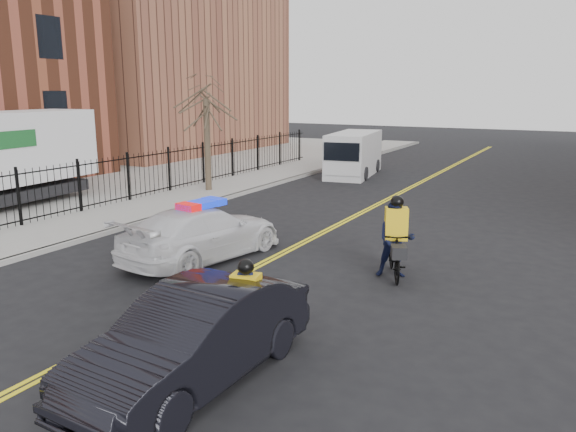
% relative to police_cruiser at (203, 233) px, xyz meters
% --- Properties ---
extents(ground, '(120.00, 120.00, 0.00)m').
position_rel_police_cruiser_xyz_m(ground, '(1.66, -1.73, -0.74)').
color(ground, black).
rests_on(ground, ground).
extents(center_line_left, '(0.10, 60.00, 0.01)m').
position_rel_police_cruiser_xyz_m(center_line_left, '(1.58, 6.27, -0.73)').
color(center_line_left, yellow).
rests_on(center_line_left, ground).
extents(center_line_right, '(0.10, 60.00, 0.01)m').
position_rel_police_cruiser_xyz_m(center_line_right, '(1.74, 6.27, -0.73)').
color(center_line_right, yellow).
rests_on(center_line_right, ground).
extents(sidewalk, '(3.00, 60.00, 0.15)m').
position_rel_police_cruiser_xyz_m(sidewalk, '(-5.84, 6.27, -0.66)').
color(sidewalk, gray).
rests_on(sidewalk, ground).
extents(curb, '(0.20, 60.00, 0.15)m').
position_rel_police_cruiser_xyz_m(curb, '(-4.34, 6.27, -0.66)').
color(curb, gray).
rests_on(curb, ground).
extents(iron_fence, '(0.12, 28.00, 2.00)m').
position_rel_police_cruiser_xyz_m(iron_fence, '(-7.34, 6.27, 0.26)').
color(iron_fence, black).
rests_on(iron_fence, ground).
extents(lot_pad, '(18.00, 60.00, 0.02)m').
position_rel_police_cruiser_xyz_m(lot_pad, '(-16.34, 6.27, -0.73)').
color(lot_pad, gray).
rests_on(lot_pad, ground).
extents(warehouse_far, '(14.00, 18.00, 14.00)m').
position_rel_police_cruiser_xyz_m(warehouse_far, '(-21.34, 22.27, 6.26)').
color(warehouse_far, brown).
rests_on(warehouse_far, ground).
extents(street_tree, '(3.20, 3.20, 4.80)m').
position_rel_police_cruiser_xyz_m(street_tree, '(-5.94, 8.27, 2.80)').
color(street_tree, '#3D3124').
rests_on(street_tree, sidewalk).
extents(police_cruiser, '(2.72, 5.27, 1.62)m').
position_rel_police_cruiser_xyz_m(police_cruiser, '(0.00, 0.00, 0.00)').
color(police_cruiser, silver).
rests_on(police_cruiser, ground).
extents(dark_sedan, '(1.77, 4.68, 1.52)m').
position_rel_police_cruiser_xyz_m(dark_sedan, '(3.96, -5.43, 0.02)').
color(dark_sedan, black).
rests_on(dark_sedan, ground).
extents(cargo_van, '(2.83, 5.73, 2.30)m').
position_rel_police_cruiser_xyz_m(cargo_van, '(-2.24, 16.29, 0.39)').
color(cargo_van, silver).
rests_on(cargo_van, ground).
extents(cyclist_near, '(1.01, 1.93, 1.80)m').
position_rel_police_cruiser_xyz_m(cyclist_near, '(4.25, -4.39, -0.11)').
color(cyclist_near, black).
rests_on(cyclist_near, ground).
extents(cyclist_far, '(1.37, 2.10, 2.07)m').
position_rel_police_cruiser_xyz_m(cyclist_far, '(5.11, 1.04, 0.08)').
color(cyclist_far, black).
rests_on(cyclist_far, ground).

